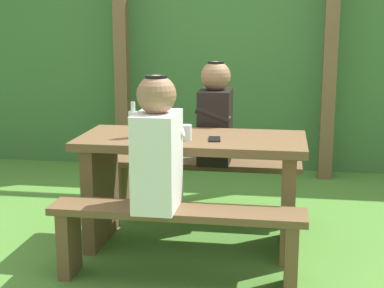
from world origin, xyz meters
name	(u,v)px	position (x,y,z in m)	size (l,w,h in m)	color
ground_plane	(192,245)	(0.00, 0.00, 0.00)	(12.00, 12.00, 0.00)	#4B8130
hedge_backdrop	(229,51)	(0.00, 2.40, 1.12)	(6.40, 0.73, 2.24)	#3D6C35
pergola_post_left	(121,53)	(-0.95, 1.80, 1.12)	(0.12, 0.12, 2.24)	brown
pergola_post_right	(330,55)	(0.95, 1.80, 1.12)	(0.12, 0.12, 2.24)	brown
picnic_table	(192,172)	(0.00, 0.00, 0.49)	(1.40, 0.64, 0.71)	brown
bench_near	(177,229)	(0.00, -0.54, 0.31)	(1.40, 0.24, 0.43)	brown
bench_far	(204,177)	(0.00, 0.54, 0.31)	(1.40, 0.24, 0.43)	brown
person_white_shirt	(157,148)	(-0.10, -0.53, 0.76)	(0.25, 0.35, 0.72)	white
person_black_coat	(215,116)	(0.08, 0.53, 0.76)	(0.25, 0.35, 0.72)	black
drinking_glass	(186,133)	(-0.02, -0.11, 0.76)	(0.07, 0.07, 0.09)	silver
bottle_left	(133,123)	(-0.35, -0.09, 0.80)	(0.06, 0.06, 0.22)	silver
cell_phone	(215,139)	(0.15, -0.08, 0.72)	(0.07, 0.14, 0.01)	black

